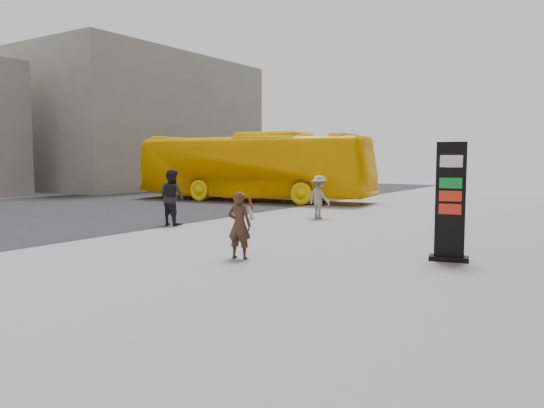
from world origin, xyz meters
The scene contains 9 objects.
ground centered at (0.00, 0.00, 0.00)m, with size 100.00×100.00×0.00m, color #9E9EA3.
road centered at (-13.00, 5.00, 0.00)m, with size 16.00×60.00×0.01m, color black.
bg_building_far centered at (-24.00, 20.00, 5.00)m, with size 10.00×18.00×10.00m, color gray.
info_pylon centered at (4.43, 2.10, 1.32)m, with size 0.92×0.59×2.64m.
woman centered at (0.37, -0.27, 0.79)m, with size 0.66×0.62×1.53m.
bus centered at (-8.93, 13.39, 1.81)m, with size 3.03×12.97×3.61m, color #FFC800.
pedestrian_a centered at (-5.15, 3.29, 0.95)m, with size 0.93×0.72×1.91m, color black.
pedestrian_b centered at (-1.91, 7.81, 0.82)m, with size 1.06×0.61×1.63m, color gray.
pedestrian_c centered at (3.28, 7.21, 0.91)m, with size 1.06×0.44×1.82m, color #3E526C.
Camera 1 is at (7.53, -9.85, 2.30)m, focal length 35.00 mm.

